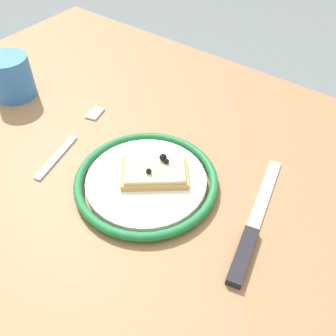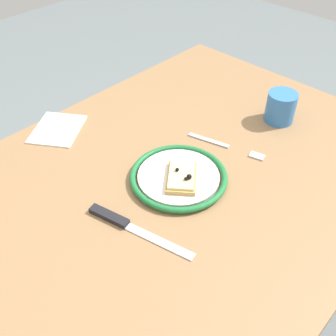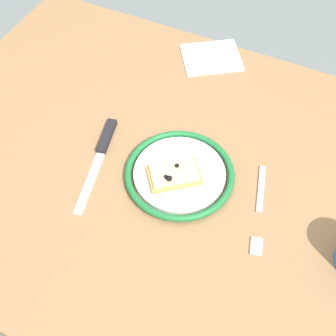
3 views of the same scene
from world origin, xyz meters
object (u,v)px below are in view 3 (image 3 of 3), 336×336
object	(u,v)px
knife	(102,148)
pizza_slice_near	(176,175)
napkin	(211,57)
dining_table	(178,192)
fork	(259,209)
plate	(180,174)

from	to	relation	value
knife	pizza_slice_near	bearing A→B (deg)	177.42
knife	napkin	distance (m)	0.38
dining_table	pizza_slice_near	xyz separation A→B (m)	(-0.00, 0.03, 0.10)
dining_table	pizza_slice_near	world-z (taller)	pizza_slice_near
fork	napkin	world-z (taller)	same
fork	plate	bearing A→B (deg)	-1.72
plate	knife	xyz separation A→B (m)	(0.18, 0.01, -0.00)
knife	napkin	bearing A→B (deg)	-104.98
pizza_slice_near	fork	xyz separation A→B (m)	(-0.17, -0.01, -0.02)
plate	napkin	distance (m)	0.37
dining_table	plate	bearing A→B (deg)	117.06
dining_table	napkin	bearing A→B (deg)	-78.41
plate	pizza_slice_near	bearing A→B (deg)	81.95
pizza_slice_near	napkin	world-z (taller)	pizza_slice_near
pizza_slice_near	napkin	size ratio (longest dim) A/B	0.85
fork	napkin	bearing A→B (deg)	-55.82
dining_table	plate	distance (m)	0.09
fork	knife	bearing A→B (deg)	0.23
napkin	fork	bearing A→B (deg)	124.18
plate	knife	distance (m)	0.18
plate	pizza_slice_near	size ratio (longest dim) A/B	1.85
dining_table	fork	size ratio (longest dim) A/B	5.91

